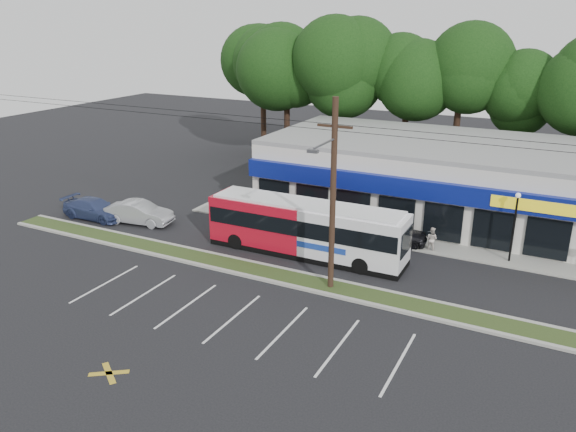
% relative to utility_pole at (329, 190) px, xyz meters
% --- Properties ---
extents(ground, '(120.00, 120.00, 0.00)m').
position_rel_utility_pole_xyz_m(ground, '(-2.83, -0.93, -5.41)').
color(ground, black).
rests_on(ground, ground).
extents(grass_strip, '(40.00, 1.60, 0.12)m').
position_rel_utility_pole_xyz_m(grass_strip, '(-2.83, 0.07, -5.35)').
color(grass_strip, '#2C3C18').
rests_on(grass_strip, ground).
extents(curb_south, '(40.00, 0.25, 0.14)m').
position_rel_utility_pole_xyz_m(curb_south, '(-2.83, -0.78, -5.34)').
color(curb_south, '#9E9E93').
rests_on(curb_south, ground).
extents(curb_north, '(40.00, 0.25, 0.14)m').
position_rel_utility_pole_xyz_m(curb_north, '(-2.83, 0.92, -5.34)').
color(curb_north, '#9E9E93').
rests_on(curb_north, ground).
extents(sidewalk, '(32.00, 2.20, 0.10)m').
position_rel_utility_pole_xyz_m(sidewalk, '(2.17, 8.07, -5.36)').
color(sidewalk, '#9E9E93').
rests_on(sidewalk, ground).
extents(strip_mall, '(25.00, 12.55, 5.30)m').
position_rel_utility_pole_xyz_m(strip_mall, '(2.67, 14.99, -2.76)').
color(strip_mall, silver).
rests_on(strip_mall, ground).
extents(utility_pole, '(50.00, 2.77, 10.00)m').
position_rel_utility_pole_xyz_m(utility_pole, '(0.00, 0.00, 0.00)').
color(utility_pole, black).
rests_on(utility_pole, ground).
extents(lamp_post, '(0.30, 0.30, 4.25)m').
position_rel_utility_pole_xyz_m(lamp_post, '(8.17, 7.87, -2.74)').
color(lamp_post, black).
rests_on(lamp_post, ground).
extents(tree_line, '(46.76, 6.76, 11.83)m').
position_rel_utility_pole_xyz_m(tree_line, '(1.17, 25.07, 3.00)').
color(tree_line, black).
rests_on(tree_line, ground).
extents(metrobus, '(12.18, 2.70, 3.26)m').
position_rel_utility_pole_xyz_m(metrobus, '(-2.92, 3.57, -3.68)').
color(metrobus, '#B30D20').
rests_on(metrobus, ground).
extents(car_dark, '(4.62, 2.49, 1.49)m').
position_rel_utility_pole_xyz_m(car_dark, '(1.17, 7.57, -4.67)').
color(car_dark, black).
rests_on(car_dark, ground).
extents(car_silver, '(4.92, 2.35, 1.56)m').
position_rel_utility_pole_xyz_m(car_silver, '(-15.49, 3.20, -4.64)').
color(car_silver, '#A2A4AA').
rests_on(car_silver, ground).
extents(car_blue, '(4.94, 2.09, 1.42)m').
position_rel_utility_pole_xyz_m(car_blue, '(-19.02, 2.57, -4.70)').
color(car_blue, navy).
rests_on(car_blue, ground).
extents(pedestrian_a, '(0.84, 0.76, 1.92)m').
position_rel_utility_pole_xyz_m(pedestrian_a, '(2.04, 7.09, -4.46)').
color(pedestrian_a, white).
rests_on(pedestrian_a, ground).
extents(pedestrian_b, '(0.82, 0.69, 1.51)m').
position_rel_utility_pole_xyz_m(pedestrian_b, '(3.67, 7.56, -4.66)').
color(pedestrian_b, beige).
rests_on(pedestrian_b, ground).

